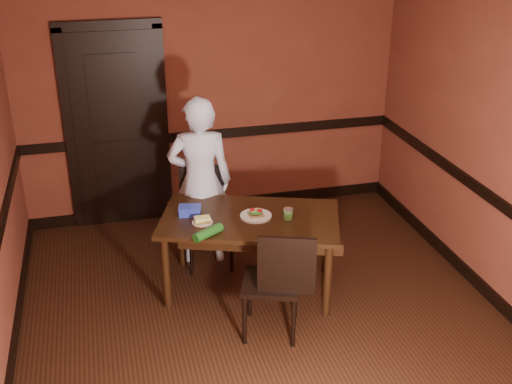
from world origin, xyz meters
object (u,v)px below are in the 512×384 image
cheese_saucer (202,221)px  dining_table (250,253)px  chair_near (271,280)px  sandwich_plate (256,215)px  chair_far (208,219)px  food_tub (190,211)px  person (200,182)px  sauce_jar (288,214)px

cheese_saucer → dining_table: bearing=1.2°
chair_near → sandwich_plate: chair_near is taller
sandwich_plate → chair_far: bearing=121.3°
food_tub → dining_table: bearing=-6.7°
dining_table → cheese_saucer: cheese_saucer is taller
chair_near → food_tub: 1.00m
person → cheese_saucer: size_ratio=9.21×
person → sauce_jar: size_ratio=16.86×
chair_far → sandwich_plate: 0.68m
sandwich_plate → chair_near: bearing=-93.7°
cheese_saucer → sauce_jar: bearing=-8.0°
food_tub → person: bearing=82.0°
chair_far → cheese_saucer: bearing=-101.0°
chair_far → chair_near: bearing=-72.7°
dining_table → food_tub: food_tub is taller
sauce_jar → food_tub: 0.85m
sauce_jar → sandwich_plate: bearing=158.1°
sandwich_plate → food_tub: 0.57m
chair_near → cheese_saucer: 0.81m
chair_near → sauce_jar: chair_near is taller
sauce_jar → food_tub: sauce_jar is taller
sandwich_plate → cheese_saucer: 0.47m
chair_near → sandwich_plate: 0.69m
sandwich_plate → dining_table: bearing=172.6°
sauce_jar → person: bearing=130.5°
person → dining_table: bearing=125.4°
person → chair_near: bearing=112.9°
food_tub → chair_far: bearing=71.1°
dining_table → person: (-0.32, 0.63, 0.46)m
person → cheese_saucer: person is taller
cheese_saucer → food_tub: 0.20m
chair_far → chair_near: size_ratio=0.99×
chair_far → sandwich_plate: size_ratio=3.43×
cheese_saucer → food_tub: food_tub is taller
chair_near → person: (-0.33, 1.28, 0.34)m
food_tub → sandwich_plate: bearing=-5.6°
dining_table → food_tub: 0.65m
dining_table → sauce_jar: sauce_jar is taller
sandwich_plate → cheese_saucer: sandwich_plate is taller
dining_table → sandwich_plate: size_ratio=5.59×
dining_table → chair_near: (0.01, -0.65, 0.12)m
food_tub → cheese_saucer: bearing=-54.4°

